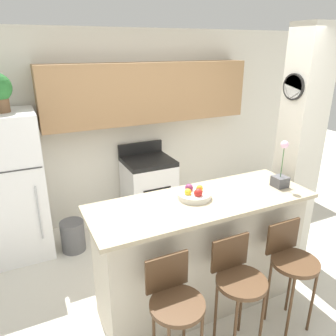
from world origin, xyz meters
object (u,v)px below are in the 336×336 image
stove_range (149,190)px  orchid_vase (281,175)px  refrigerator (14,187)px  bar_stool_mid (238,280)px  fruit_bowl (194,194)px  trash_bin (73,236)px  bar_stool_right (291,261)px  bar_stool_left (175,303)px

stove_range → orchid_vase: (0.62, -1.75, 0.74)m
refrigerator → bar_stool_mid: 2.64m
fruit_bowl → trash_bin: 1.85m
stove_range → bar_stool_right: 2.27m
bar_stool_mid → refrigerator: bearing=124.2°
trash_bin → fruit_bowl: bearing=-56.3°
bar_stool_left → bar_stool_right: (1.09, 0.00, 0.00)m
bar_stool_left → bar_stool_mid: 0.55m
refrigerator → trash_bin: size_ratio=4.44×
bar_stool_left → fruit_bowl: bearing=51.2°
bar_stool_mid → trash_bin: bearing=115.8°
fruit_bowl → bar_stool_right: bearing=-45.6°
orchid_vase → trash_bin: orchid_vase is taller
fruit_bowl → trash_bin: bearing=123.7°
bar_stool_mid → fruit_bowl: fruit_bowl is taller
bar_stool_right → trash_bin: size_ratio=2.52×
stove_range → bar_stool_right: size_ratio=1.12×
stove_range → bar_stool_mid: size_ratio=1.12×
bar_stool_mid → orchid_vase: 1.09m
stove_range → bar_stool_right: (0.37, -2.23, 0.18)m
refrigerator → trash_bin: bearing=-23.9°
orchid_vase → stove_range: bearing=109.5°
bar_stool_left → orchid_vase: (1.34, 0.48, 0.56)m
stove_range → fruit_bowl: fruit_bowl is taller
bar_stool_right → orchid_vase: bearing=62.4°
refrigerator → fruit_bowl: 2.14m
fruit_bowl → stove_range: bearing=82.0°
orchid_vase → fruit_bowl: 0.86m
refrigerator → bar_stool_right: (2.02, -2.18, -0.20)m
refrigerator → fruit_bowl: refrigerator is taller
refrigerator → fruit_bowl: (1.43, -1.57, 0.28)m
refrigerator → bar_stool_right: size_ratio=1.76×
bar_stool_right → stove_range: bearing=99.4°
bar_stool_right → fruit_bowl: bearing=134.4°
trash_bin → stove_range: bearing=14.9°
refrigerator → bar_stool_left: size_ratio=1.76×
stove_range → trash_bin: bearing=-165.1°
bar_stool_right → trash_bin: bearing=127.4°
refrigerator → bar_stool_right: refrigerator is taller
refrigerator → bar_stool_left: refrigerator is taller
bar_stool_left → bar_stool_mid: same height
stove_range → orchid_vase: 2.01m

